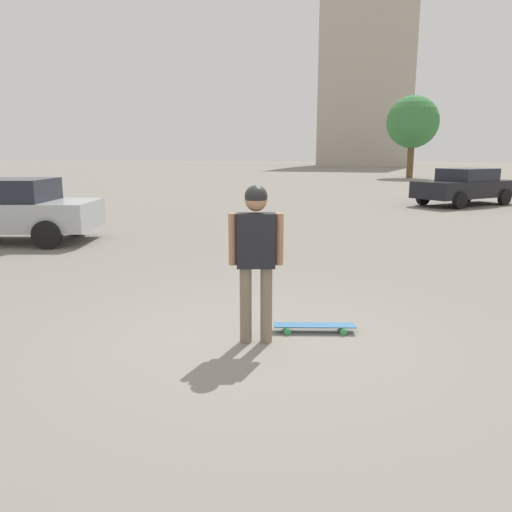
% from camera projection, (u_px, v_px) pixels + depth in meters
% --- Properties ---
extents(ground_plane, '(220.00, 220.00, 0.00)m').
position_uv_depth(ground_plane, '(256.00, 342.00, 5.72)').
color(ground_plane, gray).
extents(person, '(0.32, 0.58, 1.79)m').
position_uv_depth(person, '(256.00, 248.00, 5.49)').
color(person, '#7A6B56').
rests_on(person, ground_plane).
extents(skateboard, '(0.44, 0.99, 0.09)m').
position_uv_depth(skateboard, '(315.00, 326.00, 6.02)').
color(skateboard, '#336693').
rests_on(skateboard, ground_plane).
extents(car_parked_near, '(2.95, 4.45, 1.51)m').
position_uv_depth(car_parked_near, '(9.00, 210.00, 11.94)').
color(car_parked_near, '#ADB2B7').
rests_on(car_parked_near, ground_plane).
extents(car_parked_far, '(4.50, 4.32, 1.48)m').
position_uv_depth(car_parked_far, '(465.00, 186.00, 20.26)').
color(car_parked_far, black).
rests_on(car_parked_far, ground_plane).
extents(building_block_distant, '(15.57, 13.55, 29.28)m').
position_uv_depth(building_block_distant, '(370.00, 69.00, 76.91)').
color(building_block_distant, '#B2A899').
rests_on(building_block_distant, ground_plane).
extents(tree_distant, '(4.22, 4.22, 6.65)m').
position_uv_depth(tree_distant, '(413.00, 122.00, 40.77)').
color(tree_distant, brown).
rests_on(tree_distant, ground_plane).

